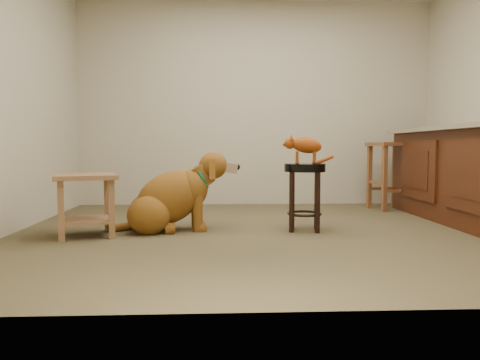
{
  "coord_description": "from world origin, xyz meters",
  "views": [
    {
      "loc": [
        -0.48,
        -4.04,
        0.74
      ],
      "look_at": [
        -0.29,
        0.08,
        0.45
      ],
      "focal_mm": 35.0,
      "sensor_mm": 36.0,
      "label": 1
    }
  ],
  "objects": [
    {
      "name": "floor",
      "position": [
        0.0,
        0.0,
        0.0
      ],
      "size": [
        4.5,
        4.0,
        0.01
      ],
      "primitive_type": "cube",
      "color": "brown",
      "rests_on": "ground"
    },
    {
      "name": "room_shell",
      "position": [
        0.0,
        0.0,
        1.68
      ],
      "size": [
        4.54,
        4.04,
        2.62
      ],
      "color": "beige",
      "rests_on": "ground"
    },
    {
      "name": "cabinet_run",
      "position": [
        1.94,
        0.3,
        0.44
      ],
      "size": [
        0.7,
        2.56,
        0.94
      ],
      "color": "#4C210D",
      "rests_on": "ground"
    },
    {
      "name": "padded_stool",
      "position": [
        0.28,
        0.05,
        0.42
      ],
      "size": [
        0.36,
        0.36,
        0.6
      ],
      "rotation": [
        0.0,
        0.0,
        -0.18
      ],
      "color": "black",
      "rests_on": "ground"
    },
    {
      "name": "wood_stool",
      "position": [
        1.55,
        1.4,
        0.42
      ],
      "size": [
        0.5,
        0.5,
        0.8
      ],
      "rotation": [
        0.0,
        0.0,
        0.19
      ],
      "color": "brown",
      "rests_on": "ground"
    },
    {
      "name": "side_table",
      "position": [
        -1.59,
        -0.12,
        0.34
      ],
      "size": [
        0.63,
        0.63,
        0.52
      ],
      "rotation": [
        0.0,
        0.0,
        0.32
      ],
      "color": "#936844",
      "rests_on": "ground"
    },
    {
      "name": "golden_retriever",
      "position": [
        -0.9,
        0.1,
        0.28
      ],
      "size": [
        1.18,
        0.61,
        0.75
      ],
      "rotation": [
        0.0,
        0.0,
        0.12
      ],
      "color": "brown",
      "rests_on": "ground"
    },
    {
      "name": "tabby_kitten",
      "position": [
        0.27,
        0.05,
        0.75
      ],
      "size": [
        0.46,
        0.18,
        0.28
      ],
      "rotation": [
        0.0,
        0.0,
        -0.18
      ],
      "color": "#943C0E",
      "rests_on": "padded_stool"
    }
  ]
}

